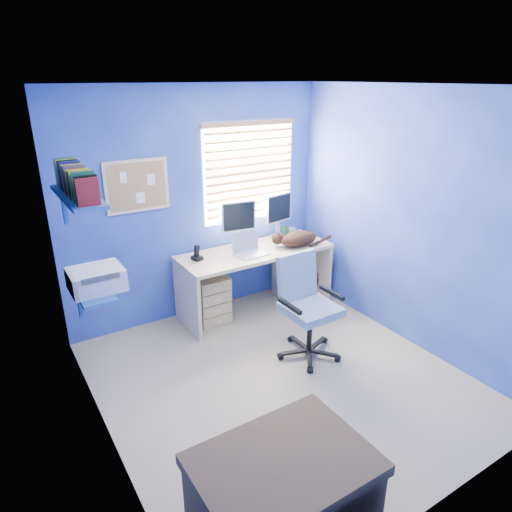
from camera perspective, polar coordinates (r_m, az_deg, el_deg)
floor at (r=4.29m, az=3.03°, el=-15.07°), size 3.00×3.20×0.00m
ceiling at (r=3.44m, az=3.90°, el=20.55°), size 3.00×3.20×0.00m
wall_back at (r=5.01m, az=-7.30°, el=6.26°), size 3.00×0.01×2.50m
wall_front at (r=2.68m, az=23.88°, el=-9.72°), size 3.00×0.01×2.50m
wall_left at (r=3.13m, az=-19.70°, el=-4.55°), size 0.01×3.20×2.50m
wall_right at (r=4.68m, az=18.62°, el=4.18°), size 0.01×3.20×2.50m
desk at (r=5.26m, az=-0.04°, el=-3.01°), size 1.76×0.65×0.74m
laptop at (r=4.94m, az=-0.60°, el=1.33°), size 0.34×0.28×0.22m
monitor_left at (r=5.11m, az=-2.32°, el=3.94°), size 0.41×0.18×0.54m
monitor_right at (r=5.45m, az=2.75°, el=5.06°), size 0.42×0.20×0.54m
phone at (r=4.85m, az=-7.42°, el=0.45°), size 0.11×0.13×0.17m
mug at (r=5.58m, az=3.60°, el=3.06°), size 0.10×0.09×0.10m
cd_spindle at (r=5.66m, az=4.47°, el=3.14°), size 0.13×0.13×0.07m
cat at (r=5.24m, az=5.36°, el=2.15°), size 0.53×0.41×0.17m
tower_pc at (r=5.60m, az=3.77°, el=-3.07°), size 0.26×0.47×0.45m
drawer_boxes at (r=5.05m, az=-5.52°, el=-5.48°), size 0.35×0.28×0.54m
yellow_book at (r=5.43m, az=3.78°, el=-5.15°), size 0.03×0.17×0.24m
backpack at (r=5.77m, az=6.97°, el=-2.80°), size 0.37×0.31×0.38m
bed_corner at (r=3.09m, az=3.38°, el=-27.17°), size 1.00×0.71×0.48m
office_chair at (r=4.47m, az=6.36°, el=-7.89°), size 0.58×0.58×1.00m
window_blinds at (r=5.21m, az=-0.73°, el=10.43°), size 1.15×0.05×1.10m
corkboard at (r=4.69m, az=-14.64°, el=8.47°), size 0.64×0.02×0.52m
wall_shelves at (r=3.78m, az=-20.58°, el=2.82°), size 0.42×0.90×1.05m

